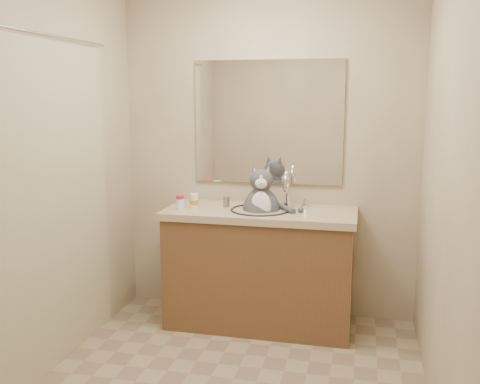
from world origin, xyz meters
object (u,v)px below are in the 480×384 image
at_px(pill_bottle_redcap, 180,202).
at_px(grey_canister, 226,202).
at_px(pill_bottle_orange, 194,201).
at_px(cat, 261,208).

height_order(pill_bottle_redcap, grey_canister, pill_bottle_redcap).
bearing_deg(pill_bottle_orange, grey_canister, 23.32).
bearing_deg(cat, grey_canister, 162.05).
height_order(pill_bottle_redcap, pill_bottle_orange, pill_bottle_orange).
height_order(cat, pill_bottle_redcap, cat).
height_order(cat, grey_canister, cat).
xyz_separation_m(pill_bottle_orange, grey_canister, (0.21, 0.09, -0.01)).
distance_m(pill_bottle_redcap, grey_canister, 0.33).
relative_size(cat, pill_bottle_orange, 5.07).
relative_size(pill_bottle_redcap, pill_bottle_orange, 0.91).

